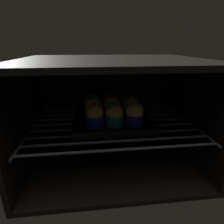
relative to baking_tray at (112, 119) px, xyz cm
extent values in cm
cube|color=black|center=(0.00, -0.07, -15.45)|extent=(59.00, 47.00, 1.50)
cube|color=black|center=(0.00, -0.07, 20.05)|extent=(59.00, 47.00, 1.50)
cube|color=black|center=(0.00, 22.68, 2.30)|extent=(59.00, 1.50, 34.00)
cube|color=black|center=(-28.75, -0.07, 2.30)|extent=(1.50, 47.00, 34.00)
cube|color=black|center=(28.75, -0.07, 2.30)|extent=(1.50, 47.00, 34.00)
cylinder|color=#4C494C|center=(0.00, -19.07, -1.10)|extent=(54.00, 0.80, 0.80)
cylinder|color=#4C494C|center=(0.00, -14.32, -1.10)|extent=(54.00, 0.80, 0.80)
cylinder|color=#4C494C|center=(0.00, -9.57, -1.10)|extent=(54.00, 0.80, 0.80)
cylinder|color=#4C494C|center=(0.00, -4.82, -1.10)|extent=(54.00, 0.80, 0.80)
cylinder|color=#4C494C|center=(0.00, -0.07, -1.10)|extent=(54.00, 0.80, 0.80)
cylinder|color=#4C494C|center=(0.00, 4.68, -1.10)|extent=(54.00, 0.80, 0.80)
cylinder|color=#4C494C|center=(0.00, 9.43, -1.10)|extent=(54.00, 0.80, 0.80)
cylinder|color=#4C494C|center=(0.00, 14.18, -1.10)|extent=(54.00, 0.80, 0.80)
cylinder|color=#4C494C|center=(0.00, 18.93, -1.10)|extent=(54.00, 0.80, 0.80)
cylinder|color=#4C494C|center=(-27.00, -0.07, -1.10)|extent=(0.80, 42.00, 0.80)
cylinder|color=#4C494C|center=(27.00, -0.07, -1.10)|extent=(0.80, 42.00, 0.80)
cube|color=black|center=(0.00, 0.00, -0.10)|extent=(26.61, 26.61, 1.20)
cube|color=black|center=(0.00, -12.90, 1.00)|extent=(26.61, 0.80, 1.00)
cube|color=black|center=(0.00, 12.90, 1.00)|extent=(26.61, 0.80, 1.00)
cube|color=black|center=(-12.90, 0.00, 1.00)|extent=(0.80, 26.61, 1.00)
cube|color=black|center=(12.90, 0.00, 1.00)|extent=(0.80, 26.61, 1.00)
cylinder|color=#1928B7|center=(-6.20, -6.26, 2.30)|extent=(5.70, 5.70, 3.60)
sphere|color=gold|center=(-6.20, -6.26, 5.02)|extent=(5.65, 5.65, 5.65)
cylinder|color=#0C8C84|center=(-0.27, -6.36, 2.30)|extent=(5.70, 5.70, 3.60)
sphere|color=gold|center=(-0.27, -6.36, 4.79)|extent=(5.72, 5.72, 5.72)
sphere|color=#28702D|center=(-1.01, -7.14, 6.94)|extent=(2.37, 2.37, 2.37)
cylinder|color=#1928B7|center=(6.48, -6.44, 2.30)|extent=(5.70, 5.70, 3.60)
sphere|color=#DBBC60|center=(6.48, -6.44, 4.90)|extent=(5.86, 5.86, 5.86)
sphere|color=#28702D|center=(5.93, -6.38, 6.74)|extent=(1.72, 1.72, 1.72)
cylinder|color=#1928B7|center=(-6.36, -0.19, 2.30)|extent=(5.70, 5.70, 3.60)
sphere|color=#E0CC7A|center=(-6.36, -0.19, 5.27)|extent=(6.03, 6.03, 6.03)
sphere|color=#19511E|center=(-7.13, -0.45, 7.56)|extent=(2.45, 2.45, 2.45)
cylinder|color=#0C8C84|center=(-0.17, -0.22, 2.30)|extent=(5.70, 5.70, 3.60)
sphere|color=#DBBC60|center=(-0.17, -0.22, 5.25)|extent=(6.11, 6.11, 6.11)
sphere|color=#28702D|center=(-0.55, -0.47, 7.76)|extent=(1.73, 1.73, 1.73)
cylinder|color=silver|center=(6.59, 0.35, 2.30)|extent=(5.70, 5.70, 3.60)
sphere|color=#E0CC7A|center=(6.59, 0.35, 5.06)|extent=(5.73, 5.73, 5.73)
sphere|color=#19511E|center=(5.51, 0.09, 6.82)|extent=(2.54, 2.54, 2.54)
cylinder|color=red|center=(-6.71, 6.41, 2.30)|extent=(5.70, 5.70, 3.60)
sphere|color=#E0CC7A|center=(-6.71, 6.41, 5.07)|extent=(5.71, 5.71, 5.71)
cylinder|color=#1928B7|center=(-0.11, 6.82, 2.30)|extent=(5.70, 5.70, 3.60)
sphere|color=gold|center=(-0.11, 6.82, 4.57)|extent=(5.99, 5.99, 5.99)
cylinder|color=#0C8C84|center=(6.53, 6.39, 2.30)|extent=(5.70, 5.70, 3.60)
sphere|color=gold|center=(6.53, 6.39, 4.53)|extent=(5.54, 5.54, 5.54)
sphere|color=#19511E|center=(6.05, 7.10, 6.14)|extent=(2.33, 2.33, 2.33)
camera|label=1|loc=(-7.30, -61.47, 24.98)|focal=30.06mm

